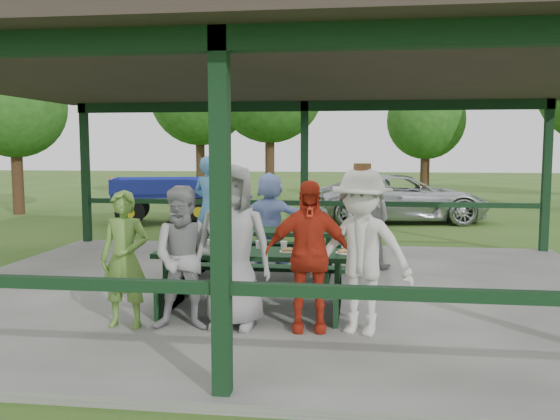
# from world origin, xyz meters

# --- Properties ---
(ground) EXTENTS (90.00, 90.00, 0.00)m
(ground) POSITION_xyz_m (0.00, 0.00, 0.00)
(ground) COLOR #2F581B
(ground) RESTS_ON ground
(concrete_slab) EXTENTS (10.00, 8.00, 0.10)m
(concrete_slab) POSITION_xyz_m (0.00, 0.00, 0.05)
(concrete_slab) COLOR #60605C
(concrete_slab) RESTS_ON ground
(pavilion_structure) EXTENTS (10.60, 8.60, 3.24)m
(pavilion_structure) POSITION_xyz_m (0.00, 0.00, 3.17)
(pavilion_structure) COLOR black
(pavilion_structure) RESTS_ON concrete_slab
(picnic_table_near) EXTENTS (2.47, 1.39, 0.75)m
(picnic_table_near) POSITION_xyz_m (-0.18, -1.20, 0.57)
(picnic_table_near) COLOR black
(picnic_table_near) RESTS_ON concrete_slab
(picnic_table_far) EXTENTS (2.46, 1.39, 0.75)m
(picnic_table_far) POSITION_xyz_m (-0.39, 0.80, 0.57)
(picnic_table_far) COLOR black
(picnic_table_far) RESTS_ON concrete_slab
(table_setting) EXTENTS (2.27, 0.45, 0.10)m
(table_setting) POSITION_xyz_m (-0.31, -1.18, 0.88)
(table_setting) COLOR white
(table_setting) RESTS_ON picnic_table_near
(contestant_green) EXTENTS (0.58, 0.39, 1.57)m
(contestant_green) POSITION_xyz_m (-1.52, -2.11, 0.89)
(contestant_green) COLOR olive
(contestant_green) RESTS_ON concrete_slab
(contestant_grey_left) EXTENTS (0.87, 0.72, 1.63)m
(contestant_grey_left) POSITION_xyz_m (-0.80, -2.12, 0.92)
(contestant_grey_left) COLOR #939395
(contestant_grey_left) RESTS_ON concrete_slab
(contestant_grey_mid) EXTENTS (0.94, 0.64, 1.87)m
(contestant_grey_mid) POSITION_xyz_m (-0.30, -1.96, 1.04)
(contestant_grey_mid) COLOR gray
(contestant_grey_mid) RESTS_ON concrete_slab
(contestant_red) EXTENTS (1.03, 0.50, 1.69)m
(contestant_red) POSITION_xyz_m (0.56, -1.96, 0.95)
(contestant_red) COLOR red
(contestant_red) RESTS_ON concrete_slab
(contestant_white_fedora) EXTENTS (1.33, 1.00, 1.88)m
(contestant_white_fedora) POSITION_xyz_m (1.15, -2.00, 1.02)
(contestant_white_fedora) COLOR silver
(contestant_white_fedora) RESTS_ON concrete_slab
(spectator_lblue) EXTENTS (1.57, 0.76, 1.62)m
(spectator_lblue) POSITION_xyz_m (-0.42, 1.80, 0.91)
(spectator_lblue) COLOR #9AB1EF
(spectator_lblue) RESTS_ON concrete_slab
(spectator_blue) EXTENTS (0.81, 0.69, 1.90)m
(spectator_blue) POSITION_xyz_m (-1.65, 2.33, 1.05)
(spectator_blue) COLOR #4682B6
(spectator_blue) RESTS_ON concrete_slab
(spectator_grey) EXTENTS (0.88, 0.75, 1.58)m
(spectator_grey) POSITION_xyz_m (1.30, 1.68, 0.89)
(spectator_grey) COLOR #939496
(spectator_grey) RESTS_ON concrete_slab
(pickup_truck) EXTENTS (5.27, 3.09, 1.38)m
(pickup_truck) POSITION_xyz_m (2.40, 8.97, 0.69)
(pickup_truck) COLOR silver
(pickup_truck) RESTS_ON ground
(farm_trailer) EXTENTS (4.01, 2.35, 1.39)m
(farm_trailer) POSITION_xyz_m (-4.34, 7.84, 0.69)
(farm_trailer) COLOR navy
(farm_trailer) RESTS_ON ground
(tree_far_left) EXTENTS (3.99, 3.99, 6.24)m
(tree_far_left) POSITION_xyz_m (-5.30, 15.20, 4.22)
(tree_far_left) COLOR black
(tree_far_left) RESTS_ON ground
(tree_left) EXTENTS (4.14, 4.14, 6.47)m
(tree_left) POSITION_xyz_m (-2.27, 14.20, 4.39)
(tree_left) COLOR black
(tree_left) RESTS_ON ground
(tree_mid) EXTENTS (3.02, 3.02, 4.73)m
(tree_mid) POSITION_xyz_m (3.72, 15.36, 3.19)
(tree_mid) COLOR black
(tree_mid) RESTS_ON ground
(tree_edge_left) EXTENTS (3.26, 3.26, 5.09)m
(tree_edge_left) POSITION_xyz_m (-9.83, 9.42, 3.44)
(tree_edge_left) COLOR black
(tree_edge_left) RESTS_ON ground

